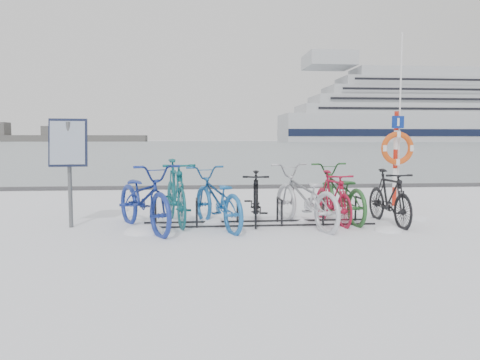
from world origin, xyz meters
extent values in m
plane|color=white|center=(0.00, 0.00, 0.00)|extent=(900.00, 900.00, 0.00)
cube|color=#949FA7|center=(0.00, 155.00, 0.01)|extent=(400.00, 298.00, 0.02)
cube|color=#3F3F42|center=(0.00, 5.90, 0.05)|extent=(400.00, 0.25, 0.10)
cylinder|color=black|center=(-1.80, -0.22, 0.22)|extent=(0.04, 0.04, 0.44)
cylinder|color=black|center=(-1.80, 0.22, 0.22)|extent=(0.04, 0.04, 0.44)
cylinder|color=black|center=(-1.80, 0.00, 0.44)|extent=(0.04, 0.44, 0.04)
cylinder|color=black|center=(-1.08, -0.22, 0.22)|extent=(0.04, 0.04, 0.44)
cylinder|color=black|center=(-1.08, 0.22, 0.22)|extent=(0.04, 0.04, 0.44)
cylinder|color=black|center=(-1.08, 0.00, 0.44)|extent=(0.04, 0.44, 0.04)
cylinder|color=black|center=(-0.36, -0.22, 0.22)|extent=(0.04, 0.04, 0.44)
cylinder|color=black|center=(-0.36, 0.22, 0.22)|extent=(0.04, 0.04, 0.44)
cylinder|color=black|center=(-0.36, 0.00, 0.44)|extent=(0.04, 0.44, 0.04)
cylinder|color=black|center=(0.36, -0.22, 0.22)|extent=(0.04, 0.04, 0.44)
cylinder|color=black|center=(0.36, 0.22, 0.22)|extent=(0.04, 0.04, 0.44)
cylinder|color=black|center=(0.36, 0.00, 0.44)|extent=(0.04, 0.44, 0.04)
cylinder|color=black|center=(1.08, -0.22, 0.22)|extent=(0.04, 0.04, 0.44)
cylinder|color=black|center=(1.08, 0.22, 0.22)|extent=(0.04, 0.04, 0.44)
cylinder|color=black|center=(1.08, 0.00, 0.44)|extent=(0.04, 0.44, 0.04)
cylinder|color=black|center=(1.80, -0.22, 0.22)|extent=(0.04, 0.04, 0.44)
cylinder|color=black|center=(1.80, 0.22, 0.22)|extent=(0.04, 0.04, 0.44)
cylinder|color=black|center=(1.80, 0.00, 0.44)|extent=(0.04, 0.44, 0.04)
cylinder|color=black|center=(0.00, -0.22, 0.02)|extent=(4.00, 0.03, 0.03)
cylinder|color=black|center=(0.00, 0.22, 0.02)|extent=(4.00, 0.03, 0.03)
cylinder|color=#595B5E|center=(-3.19, 0.02, 0.88)|extent=(0.07, 0.07, 1.77)
cube|color=black|center=(-3.19, -0.01, 1.42)|extent=(0.63, 0.30, 0.80)
cube|color=#8C99AD|center=(-3.19, -0.05, 1.42)|extent=(0.57, 0.23, 0.71)
cylinder|color=red|center=(3.30, 2.00, 0.21)|extent=(0.09, 0.09, 0.42)
cylinder|color=silver|center=(3.30, 2.00, 0.63)|extent=(0.09, 0.09, 0.42)
cylinder|color=red|center=(3.30, 2.00, 1.04)|extent=(0.09, 0.09, 0.42)
cylinder|color=silver|center=(3.30, 2.00, 1.46)|extent=(0.09, 0.09, 0.42)
cylinder|color=red|center=(3.30, 2.00, 1.88)|extent=(0.09, 0.09, 0.42)
torus|color=#D44B13|center=(3.30, 1.91, 1.28)|extent=(0.73, 0.12, 0.73)
cube|color=navy|center=(3.30, 1.92, 1.85)|extent=(0.27, 0.03, 0.27)
cylinder|color=silver|center=(3.39, 2.05, 1.90)|extent=(0.03, 0.03, 3.79)
cube|color=silver|center=(107.76, 197.09, 6.13)|extent=(143.02, 26.56, 12.26)
cube|color=black|center=(107.76, 183.76, 4.09)|extent=(143.02, 0.30, 3.06)
cube|color=black|center=(107.76, 210.42, 4.09)|extent=(143.02, 0.30, 3.06)
cube|color=silver|center=(107.76, 197.09, 14.30)|extent=(127.70, 24.52, 4.09)
cube|color=silver|center=(107.76, 197.09, 22.47)|extent=(103.18, 21.45, 4.09)
cube|color=silver|center=(107.76, 197.09, 30.65)|extent=(78.66, 18.39, 4.09)
cube|color=silver|center=(56.68, 197.09, 35.75)|extent=(20.43, 20.43, 6.13)
cube|color=black|center=(107.76, 184.62, 18.39)|extent=(112.37, 0.20, 12.26)
cube|color=#4A4A4A|center=(-90.00, 260.00, 5.00)|extent=(20.00, 10.00, 6.00)
imported|color=navy|center=(-1.94, -0.28, 0.57)|extent=(1.66, 2.26, 1.13)
imported|color=#12575E|center=(-1.45, 0.26, 0.58)|extent=(0.93, 2.01, 1.17)
imported|color=#1C5FA6|center=(-0.75, -0.18, 0.52)|extent=(1.33, 2.12, 1.05)
imported|color=black|center=(-0.04, 0.17, 0.48)|extent=(0.65, 1.63, 0.96)
imported|color=silver|center=(0.75, -0.20, 0.54)|extent=(1.31, 2.20, 1.09)
imported|color=#A3112E|center=(1.33, 0.07, 0.48)|extent=(0.64, 1.64, 0.96)
imported|color=#265A28|center=(1.54, 0.34, 0.53)|extent=(0.94, 2.10, 1.06)
imported|color=black|center=(2.28, -0.12, 0.50)|extent=(0.55, 1.67, 0.99)
ellipsoid|color=white|center=(2.95, 0.26, 0.00)|extent=(0.49, 0.49, 0.17)
ellipsoid|color=white|center=(2.01, -0.76, 0.00)|extent=(0.46, 0.46, 0.16)
ellipsoid|color=white|center=(-0.79, 0.38, 0.00)|extent=(0.47, 0.47, 0.16)
ellipsoid|color=white|center=(0.82, 0.35, 0.00)|extent=(0.35, 0.35, 0.12)
ellipsoid|color=white|center=(-1.91, -0.53, 0.00)|extent=(0.63, 0.63, 0.22)
camera|label=1|loc=(-1.05, -7.98, 1.48)|focal=35.00mm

